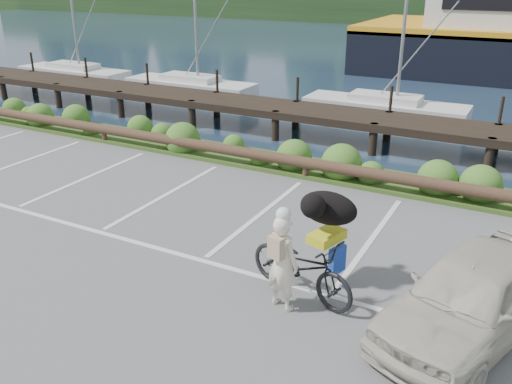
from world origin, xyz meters
The scene contains 7 objects.
ground centered at (0.00, 0.00, 0.00)m, with size 72.00×72.00×0.00m, color #57585A.
vegetation_strip centered at (0.00, 5.30, 0.05)m, with size 34.00×1.60×0.10m, color #3D5B21.
log_rail centered at (0.00, 4.60, 0.00)m, with size 32.00×0.30×0.60m, color #443021, non-canonical shape.
bicycle centered at (2.13, -0.59, 0.55)m, with size 0.73×2.11×1.11m, color black.
cyclist centered at (1.99, -1.06, 0.82)m, with size 0.60×0.39×1.65m, color white.
dog centered at (2.31, 0.06, 1.40)m, with size 1.02×0.50×0.59m, color black.
parked_car centered at (4.80, -0.36, 0.67)m, with size 1.57×3.91×1.33m, color beige.
Camera 1 is at (5.16, -7.93, 5.13)m, focal length 38.00 mm.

